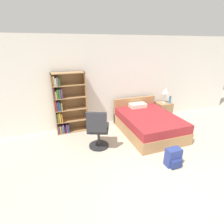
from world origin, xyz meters
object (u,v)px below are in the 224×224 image
office_chair (98,130)px  table_lamp (166,91)px  bookshelf (66,104)px  nightstand (163,110)px  water_bottle (170,100)px  bed (148,123)px  backpack_blue (173,158)px

office_chair → table_lamp: bearing=22.6°
bookshelf → nightstand: size_ratio=3.12×
table_lamp → water_bottle: size_ratio=2.12×
bed → water_bottle: 1.37m
nightstand → backpack_blue: (-1.28, -2.22, -0.08)m
office_chair → backpack_blue: (1.28, -1.13, -0.31)m
bookshelf → nightstand: 3.19m
bookshelf → office_chair: bookshelf is taller
table_lamp → backpack_blue: (-1.28, -2.20, -0.75)m
backpack_blue → bed: bearing=80.0°
nightstand → water_bottle: (0.14, -0.10, 0.38)m
bookshelf → water_bottle: (3.29, -0.17, -0.16)m
bookshelf → office_chair: 1.33m
bed → nightstand: bearing=35.2°
office_chair → backpack_blue: office_chair is taller
nightstand → backpack_blue: size_ratio=1.39×
office_chair → table_lamp: (2.56, 1.07, 0.44)m
office_chair → bookshelf: bearing=116.5°
bookshelf → backpack_blue: bookshelf is taller
bookshelf → water_bottle: 3.29m
nightstand → water_bottle: water_bottle is taller
water_bottle → table_lamp: bearing=150.5°
bookshelf → bed: bearing=-20.3°
nightstand → table_lamp: bearing=-110.5°
bed → backpack_blue: (-0.26, -1.50, -0.09)m
table_lamp → office_chair: bearing=-157.4°
nightstand → table_lamp: size_ratio=1.05×
bed → backpack_blue: bearing=-100.0°
nightstand → backpack_blue: nightstand is taller
bed → office_chair: 1.61m
bookshelf → water_bottle: bearing=-3.0°
office_chair → backpack_blue: bearing=-41.3°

